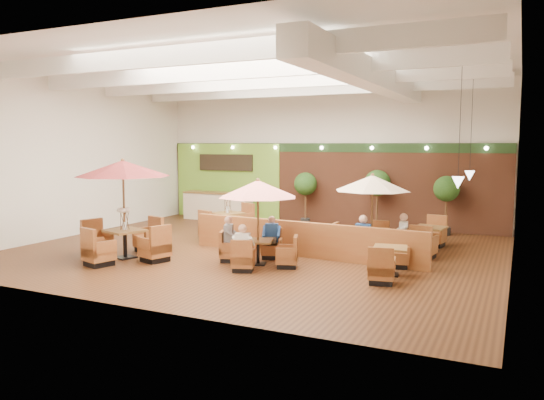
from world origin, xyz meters
The scene contains 17 objects.
room centered at (0.25, 1.22, 3.63)m, with size 14.04×14.00×5.52m.
service_counter centered at (-4.40, 5.10, 0.58)m, with size 3.00×0.75×1.18m.
booth_divider centered at (1.57, -0.18, 0.50)m, with size 7.22×0.18×1.00m, color brown.
table_0 centered at (-2.85, -2.49, 1.88)m, with size 2.89×2.89×2.80m.
table_1 centered at (0.88, -1.60, 1.59)m, with size 2.38×2.38×2.31m.
table_2 centered at (3.28, 0.91, 1.63)m, with size 2.30×2.30×2.37m.
table_3 centered at (-2.07, 1.91, 0.50)m, with size 1.22×2.96×1.60m.
table_4 centered at (4.32, -1.25, 0.34)m, with size 0.92×2.45×0.89m.
table_5 centered at (4.74, 2.04, 0.37)m, with size 0.99×2.65×0.96m.
topiary_0 centered at (-0.51, 5.30, 1.56)m, with size 0.90×0.90×2.09m.
topiary_1 centered at (2.34, 5.30, 1.67)m, with size 0.97×0.97×2.24m.
topiary_2 centered at (4.79, 5.30, 1.56)m, with size 0.90×0.90×2.09m.
diner_0 centered at (0.88, -2.44, 0.74)m, with size 0.40×0.36×0.74m.
diner_1 centered at (0.88, -0.77, 0.73)m, with size 0.40×0.37×0.74m.
diner_2 centered at (0.04, -1.60, 0.76)m, with size 0.41×0.44×0.79m.
diner_3 centered at (3.28, 0.05, 0.76)m, with size 0.40×0.32×0.81m.
diner_4 centered at (4.15, 0.91, 0.76)m, with size 0.35×0.42×0.80m.
Camera 1 is at (7.13, -13.98, 3.20)m, focal length 35.00 mm.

